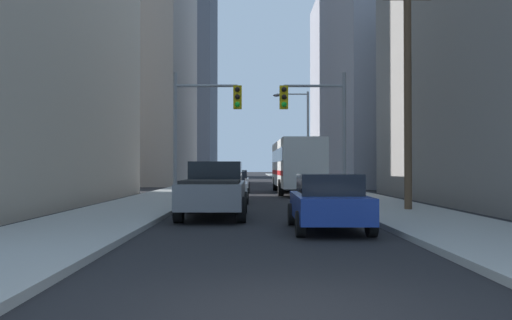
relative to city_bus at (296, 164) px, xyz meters
name	(u,v)px	position (x,y,z in m)	size (l,w,h in m)	color
ground_plane	(285,318)	(-2.54, -28.72, -1.93)	(400.00, 400.00, 0.00)	black
sidewalk_left	(207,183)	(-7.61, 21.28, -1.85)	(3.68, 160.00, 0.15)	#9E9E99
sidewalk_right	(303,183)	(2.53, 21.28, -1.85)	(3.68, 160.00, 0.15)	#9E9E99
city_bus	(296,164)	(0.00, 0.00, 0.00)	(2.68, 11.53, 3.40)	silver
pickup_truck_grey	(214,190)	(-4.18, -16.62, -1.00)	(2.20, 5.42, 1.90)	slate
sedan_blue	(328,202)	(-0.86, -20.52, -1.16)	(1.95, 4.22, 1.52)	navy
sedan_white	(229,187)	(-4.03, -9.01, -1.16)	(1.95, 4.22, 1.52)	white
sedan_silver	(235,181)	(-4.02, 1.68, -1.16)	(1.95, 4.21, 1.52)	#B7BABF
traffic_signal_near_left	(204,116)	(-5.08, -10.74, 2.08)	(3.10, 0.44, 6.00)	gray
traffic_signal_near_right	(317,117)	(0.04, -10.74, 2.08)	(3.02, 0.44, 6.00)	gray
utility_pole_right	(408,79)	(2.90, -15.09, 3.04)	(2.20, 0.28, 9.40)	brown
street_lamp_right	(302,130)	(0.94, 5.61, 2.65)	(2.75, 0.32, 7.50)	gray
building_left_mid_office	(95,33)	(-19.37, 20.81, 13.94)	(19.43, 19.98, 31.73)	gray
building_left_far_tower	(173,39)	(-17.44, 63.47, 23.69)	(15.18, 19.69, 51.23)	#4C515B
building_right_mid_block	(397,78)	(12.12, 19.76, 8.99)	(14.65, 29.47, 21.84)	#93939E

